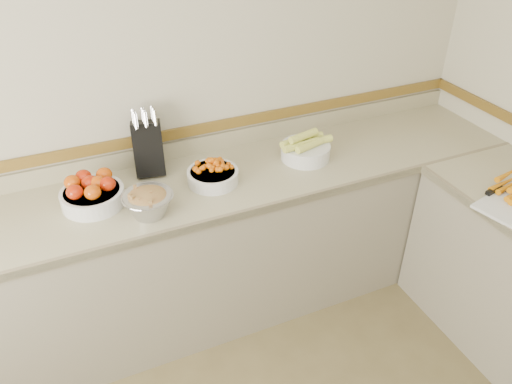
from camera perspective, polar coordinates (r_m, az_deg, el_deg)
name	(u,v)px	position (r m, az deg, el deg)	size (l,w,h in m)	color
back_wall	(143,95)	(2.68, -12.77, 10.81)	(4.00, 4.00, 0.00)	#BEB79C
counter_back	(176,257)	(2.85, -9.19, -7.35)	(4.00, 0.65, 1.08)	tan
knife_block	(148,147)	(2.69, -12.22, 5.07)	(0.19, 0.21, 0.37)	black
tomato_bowl	(92,193)	(2.54, -18.23, -0.06)	(0.31, 0.31, 0.15)	silver
cherry_tomato_bowl	(213,174)	(2.60, -4.94, 2.09)	(0.27, 0.27, 0.15)	silver
corn_bowl	(305,149)	(2.81, 5.67, 4.95)	(0.31, 0.28, 0.16)	silver
rhubarb_bowl	(148,202)	(2.39, -12.22, -1.14)	(0.24, 0.24, 0.14)	#B2B2BA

